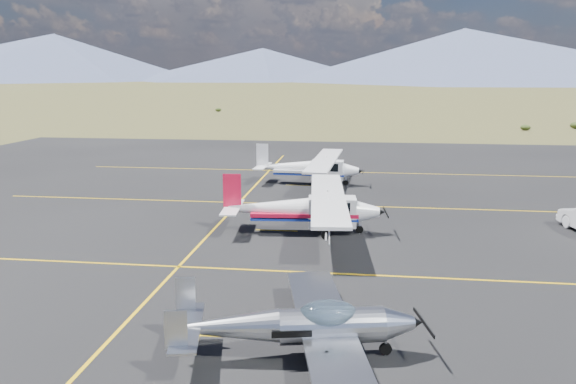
% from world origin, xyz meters
% --- Properties ---
extents(ground, '(1600.00, 1600.00, 0.00)m').
position_xyz_m(ground, '(0.00, 0.00, 0.00)').
color(ground, '#383D1C').
rests_on(ground, ground).
extents(apron, '(72.00, 72.00, 0.02)m').
position_xyz_m(apron, '(0.00, 7.00, 0.00)').
color(apron, black).
rests_on(apron, ground).
extents(aircraft_low_wing, '(6.43, 8.85, 1.91)m').
position_xyz_m(aircraft_low_wing, '(-0.54, -4.44, 0.92)').
color(aircraft_low_wing, '#B7B9BE').
rests_on(aircraft_low_wing, apron).
extents(aircraft_cessna, '(6.58, 10.94, 2.76)m').
position_xyz_m(aircraft_cessna, '(-1.66, 7.29, 1.23)').
color(aircraft_cessna, silver).
rests_on(aircraft_cessna, apron).
extents(aircraft_plain, '(6.26, 10.44, 2.64)m').
position_xyz_m(aircraft_plain, '(-2.49, 19.00, 1.17)').
color(aircraft_plain, white).
rests_on(aircraft_plain, apron).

